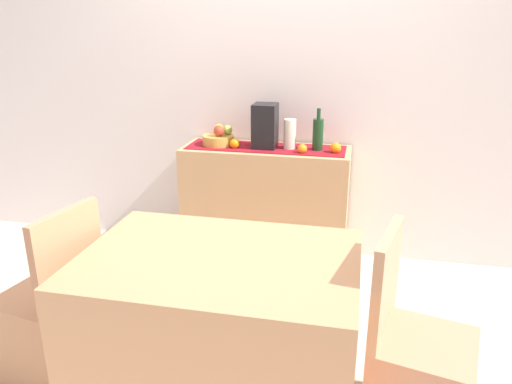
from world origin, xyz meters
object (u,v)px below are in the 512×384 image
at_px(sideboard_console, 266,206).
at_px(dining_table, 221,331).
at_px(fruit_bowl, 218,140).
at_px(ceramic_vase, 290,134).
at_px(coffee_maker, 265,126).
at_px(chair_by_corner, 417,377).
at_px(wine_bottle, 318,134).
at_px(chair_near_window, 53,327).

bearing_deg(sideboard_console, dining_table, -86.72).
distance_m(fruit_bowl, ceramic_vase, 0.51).
height_order(coffee_maker, chair_by_corner, coffee_maker).
relative_size(wine_bottle, ceramic_vase, 1.39).
xyz_separation_m(sideboard_console, chair_near_window, (-0.77, -1.46, -0.16)).
bearing_deg(chair_near_window, coffee_maker, 62.31).
relative_size(fruit_bowl, ceramic_vase, 1.08).
height_order(fruit_bowl, wine_bottle, wine_bottle).
bearing_deg(ceramic_vase, coffee_maker, 180.00).
height_order(coffee_maker, ceramic_vase, coffee_maker).
height_order(chair_near_window, chair_by_corner, same).
relative_size(fruit_bowl, wine_bottle, 0.78).
bearing_deg(sideboard_console, ceramic_vase, 0.00).
xyz_separation_m(ceramic_vase, chair_by_corner, (0.77, -1.45, -0.69)).
bearing_deg(sideboard_console, wine_bottle, -0.00).
distance_m(coffee_maker, ceramic_vase, 0.18).
bearing_deg(coffee_maker, fruit_bowl, 180.00).
xyz_separation_m(fruit_bowl, coffee_maker, (0.33, 0.00, 0.11)).
bearing_deg(chair_by_corner, sideboard_console, 122.90).
bearing_deg(dining_table, chair_by_corner, 0.25).
relative_size(sideboard_console, wine_bottle, 4.04).
bearing_deg(fruit_bowl, ceramic_vase, 0.00).
bearing_deg(chair_near_window, sideboard_console, 62.10).
relative_size(sideboard_console, chair_by_corner, 1.29).
relative_size(sideboard_console, dining_table, 0.98).
distance_m(ceramic_vase, dining_table, 1.57).
bearing_deg(dining_table, fruit_bowl, 106.29).
distance_m(fruit_bowl, dining_table, 1.60).
height_order(wine_bottle, ceramic_vase, wine_bottle).
bearing_deg(ceramic_vase, fruit_bowl, 180.00).
distance_m(fruit_bowl, wine_bottle, 0.70).
distance_m(coffee_maker, chair_by_corner, 1.88).
height_order(coffee_maker, chair_near_window, coffee_maker).
relative_size(sideboard_console, fruit_bowl, 5.21).
height_order(ceramic_vase, chair_near_window, ceramic_vase).
xyz_separation_m(dining_table, chair_near_window, (-0.86, -0.00, -0.10)).
bearing_deg(chair_near_window, wine_bottle, 52.28).
height_order(coffee_maker, dining_table, coffee_maker).
height_order(sideboard_console, chair_by_corner, chair_by_corner).
xyz_separation_m(sideboard_console, fruit_bowl, (-0.34, 0.00, 0.47)).
bearing_deg(chair_by_corner, dining_table, -179.75).
bearing_deg(wine_bottle, dining_table, -100.60).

